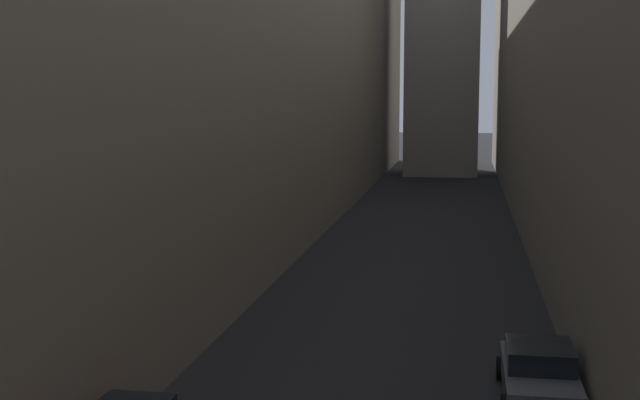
% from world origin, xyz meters
% --- Properties ---
extents(ground_plane, '(264.00, 264.00, 0.00)m').
position_xyz_m(ground_plane, '(0.00, 48.00, 0.00)').
color(ground_plane, '#232326').
extents(building_block_left, '(15.88, 108.00, 21.65)m').
position_xyz_m(building_block_left, '(-13.44, 50.00, 10.83)').
color(building_block_left, gray).
rests_on(building_block_left, ground).
extents(building_block_right, '(10.64, 108.00, 25.59)m').
position_xyz_m(building_block_right, '(10.82, 50.00, 12.79)').
color(building_block_right, gray).
rests_on(building_block_right, ground).
extents(parked_car_right_far, '(2.06, 4.50, 1.47)m').
position_xyz_m(parked_car_right_far, '(4.40, 23.73, 0.75)').
color(parked_car_right_far, '#4C4C51').
rests_on(parked_car_right_far, ground).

